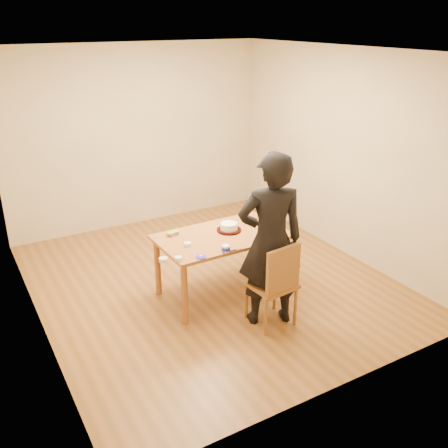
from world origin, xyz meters
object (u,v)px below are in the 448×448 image
dining_table (222,236)px  cake (229,227)px  cake_plate (229,230)px  person (270,241)px  dining_chair (271,284)px

dining_table → cake: 0.16m
cake_plate → person: person is taller
dining_table → person: (0.15, -0.73, 0.20)m
cake → person: size_ratio=0.11×
dining_chair → person: 0.48m
person → dining_chair: bearing=109.0°
dining_chair → person: (0.00, 0.05, 0.48)m
dining_chair → cake_plate: bearing=84.9°
dining_table → cake_plate: 0.14m
cake → person: bearing=-88.4°
cake → person: (0.02, -0.79, 0.13)m
dining_table → dining_chair: 0.84m
dining_table → cake: (0.13, 0.06, 0.07)m
dining_table → dining_chair: (0.15, -0.78, -0.28)m
dining_table → person: size_ratio=0.78×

